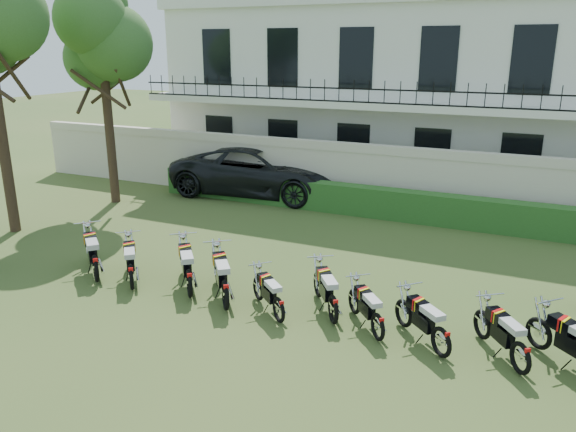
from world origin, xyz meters
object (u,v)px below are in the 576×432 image
at_px(tree_west_near, 101,35).
at_px(suv, 260,171).
at_px(motorcycle_3, 225,288).
at_px(motorcycle_2, 189,277).
at_px(motorcycle_0, 95,262).
at_px(motorcycle_5, 333,303).
at_px(motorcycle_4, 279,304).
at_px(motorcycle_8, 521,351).
at_px(motorcycle_7, 442,335).
at_px(motorcycle_6, 378,321).
at_px(motorcycle_1, 131,271).

distance_m(tree_west_near, suv, 7.33).
bearing_deg(motorcycle_3, motorcycle_2, 130.83).
height_order(motorcycle_0, motorcycle_2, motorcycle_0).
height_order(motorcycle_2, motorcycle_5, motorcycle_2).
relative_size(motorcycle_4, motorcycle_8, 0.87).
distance_m(motorcycle_2, motorcycle_7, 5.68).
height_order(motorcycle_5, motorcycle_6, motorcycle_5).
relative_size(motorcycle_1, motorcycle_6, 1.12).
bearing_deg(motorcycle_4, motorcycle_1, 130.87).
height_order(motorcycle_5, suv, suv).
relative_size(motorcycle_1, motorcycle_2, 0.92).
bearing_deg(motorcycle_2, suv, 68.19).
bearing_deg(motorcycle_3, motorcycle_8, -38.28).
bearing_deg(motorcycle_4, motorcycle_3, 129.70).
height_order(tree_west_near, motorcycle_8, tree_west_near).
relative_size(motorcycle_5, motorcycle_7, 1.17).
distance_m(motorcycle_0, motorcycle_2, 2.57).
bearing_deg(motorcycle_1, motorcycle_4, -41.36).
relative_size(motorcycle_2, motorcycle_3, 0.97).
height_order(tree_west_near, motorcycle_5, tree_west_near).
bearing_deg(motorcycle_2, motorcycle_0, 145.45).
relative_size(motorcycle_4, motorcycle_6, 0.98).
distance_m(motorcycle_3, motorcycle_4, 1.30).
distance_m(motorcycle_0, motorcycle_8, 9.59).
height_order(motorcycle_5, motorcycle_8, motorcycle_5).
distance_m(motorcycle_8, suv, 13.53).
bearing_deg(motorcycle_0, suv, 43.19).
height_order(motorcycle_4, suv, suv).
relative_size(motorcycle_1, suv, 0.23).
distance_m(motorcycle_1, motorcycle_8, 8.51).
relative_size(motorcycle_4, motorcycle_7, 0.97).
bearing_deg(motorcycle_6, motorcycle_8, -42.84).
bearing_deg(motorcycle_1, motorcycle_5, -36.30).
distance_m(motorcycle_5, motorcycle_8, 3.63).
distance_m(motorcycle_1, motorcycle_6, 5.93).
relative_size(motorcycle_3, motorcycle_7, 1.24).
xyz_separation_m(tree_west_near, motorcycle_0, (4.65, -6.03, -5.36)).
relative_size(motorcycle_1, motorcycle_5, 0.95).
height_order(tree_west_near, motorcycle_4, tree_west_near).
height_order(motorcycle_1, motorcycle_3, motorcycle_3).
height_order(motorcycle_2, motorcycle_4, motorcycle_2).
relative_size(motorcycle_0, motorcycle_4, 1.23).
bearing_deg(motorcycle_3, motorcycle_4, -39.92).
distance_m(motorcycle_7, motorcycle_8, 1.36).
height_order(motorcycle_3, motorcycle_7, motorcycle_3).
relative_size(tree_west_near, motorcycle_5, 4.86).
bearing_deg(motorcycle_4, motorcycle_5, -26.45).
xyz_separation_m(motorcycle_0, motorcycle_1, (1.08, 0.01, -0.04)).
bearing_deg(suv, motorcycle_7, -141.86).
xyz_separation_m(motorcycle_7, suv, (-8.55, 9.22, 0.47)).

